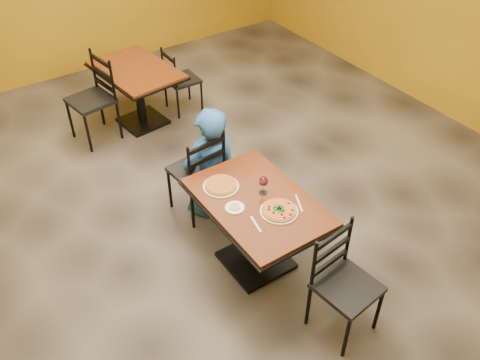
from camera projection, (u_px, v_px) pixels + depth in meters
floor at (226, 229)px, 5.04m from camera, size 7.00×8.00×0.01m
table_main at (257, 217)px, 4.36m from camera, size 0.83×1.23×0.75m
table_second at (138, 83)px, 6.18m from camera, size 0.90×1.22×0.75m
chair_main_near at (347, 288)px, 3.88m from camera, size 0.48×0.48×0.95m
chair_main_far at (196, 171)px, 4.97m from camera, size 0.48×0.48×0.97m
chair_second_left at (91, 101)px, 5.94m from camera, size 0.53×0.53×1.02m
chair_second_right at (182, 80)px, 6.52m from camera, size 0.39×0.39×0.84m
diner at (210, 161)px, 4.94m from camera, size 0.61×0.42×1.16m
plate_main at (279, 211)px, 4.13m from camera, size 0.31×0.31×0.01m
pizza_main at (279, 210)px, 4.12m from camera, size 0.28×0.28×0.02m
plate_far at (221, 186)px, 4.37m from camera, size 0.31×0.31×0.01m
pizza_far at (221, 185)px, 4.36m from camera, size 0.28×0.28×0.02m
side_plate at (235, 208)px, 4.16m from camera, size 0.16×0.16×0.01m
dip at (235, 207)px, 4.16m from camera, size 0.09×0.09×0.01m
wine_glass at (263, 185)px, 4.26m from camera, size 0.08×0.08×0.18m
fork at (256, 224)px, 4.02m from camera, size 0.05×0.19×0.00m
knife at (299, 203)px, 4.21m from camera, size 0.10×0.20×0.00m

